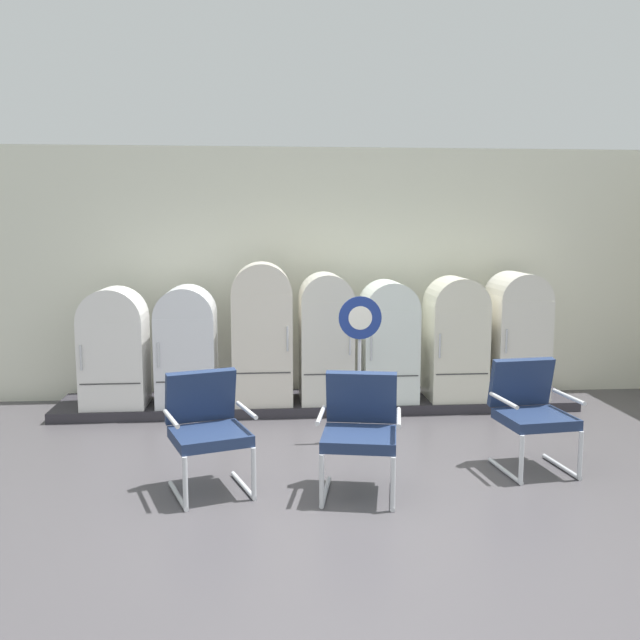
{
  "coord_description": "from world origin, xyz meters",
  "views": [
    {
      "loc": [
        -0.66,
        -5.04,
        2.18
      ],
      "look_at": [
        -0.0,
        2.75,
        1.09
      ],
      "focal_mm": 38.95,
      "sensor_mm": 36.0,
      "label": 1
    }
  ],
  "objects": [
    {
      "name": "ground",
      "position": [
        0.0,
        0.0,
        -0.03
      ],
      "size": [
        12.0,
        10.0,
        0.05
      ],
      "primitive_type": "cube",
      "color": "#454246"
    },
    {
      "name": "display_plinth",
      "position": [
        0.0,
        3.02,
        0.06
      ],
      "size": [
        6.09,
        0.95,
        0.11
      ],
      "primitive_type": "cube",
      "color": "#2D2B31",
      "rests_on": "ground"
    },
    {
      "name": "armchair_right",
      "position": [
        1.72,
        0.79,
        0.55
      ],
      "size": [
        0.71,
        0.74,
        0.97
      ],
      "color": "silver",
      "rests_on": "ground"
    },
    {
      "name": "refrigerator_6",
      "position": [
        2.38,
        2.94,
        0.91
      ],
      "size": [
        0.62,
        0.72,
        1.5
      ],
      "color": "silver",
      "rests_on": "display_plinth"
    },
    {
      "name": "armchair_center",
      "position": [
        0.12,
        0.36,
        0.55
      ],
      "size": [
        0.74,
        0.77,
        0.97
      ],
      "color": "silver",
      "rests_on": "ground"
    },
    {
      "name": "refrigerator_2",
      "position": [
        -0.66,
        2.9,
        0.98
      ],
      "size": [
        0.68,
        0.64,
        1.63
      ],
      "color": "silver",
      "rests_on": "display_plinth"
    },
    {
      "name": "armchair_left",
      "position": [
        -1.12,
        0.52,
        0.55
      ],
      "size": [
        0.79,
        0.82,
        0.97
      ],
      "color": "silver",
      "rests_on": "ground"
    },
    {
      "name": "refrigerator_4",
      "position": [
        0.82,
        2.93,
        0.85
      ],
      "size": [
        0.63,
        0.7,
        1.41
      ],
      "color": "white",
      "rests_on": "display_plinth"
    },
    {
      "name": "sign_stand",
      "position": [
        0.31,
        1.7,
        0.7
      ],
      "size": [
        0.43,
        0.32,
        1.47
      ],
      "color": "#2D2D30",
      "rests_on": "ground"
    },
    {
      "name": "refrigerator_1",
      "position": [
        -1.53,
        2.93,
        0.83
      ],
      "size": [
        0.67,
        0.7,
        1.36
      ],
      "color": "white",
      "rests_on": "display_plinth"
    },
    {
      "name": "refrigerator_0",
      "position": [
        -2.34,
        2.89,
        0.82
      ],
      "size": [
        0.71,
        0.62,
        1.36
      ],
      "color": "white",
      "rests_on": "display_plinth"
    },
    {
      "name": "back_wall",
      "position": [
        0.0,
        3.66,
        1.57
      ],
      "size": [
        11.76,
        0.12,
        3.11
      ],
      "color": "silver",
      "rests_on": "ground"
    },
    {
      "name": "refrigerator_3",
      "position": [
        0.08,
        2.92,
        0.91
      ],
      "size": [
        0.61,
        0.69,
        1.5
      ],
      "color": "silver",
      "rests_on": "display_plinth"
    },
    {
      "name": "refrigerator_5",
      "position": [
        1.62,
        2.9,
        0.88
      ],
      "size": [
        0.66,
        0.65,
        1.45
      ],
      "color": "silver",
      "rests_on": "display_plinth"
    }
  ]
}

